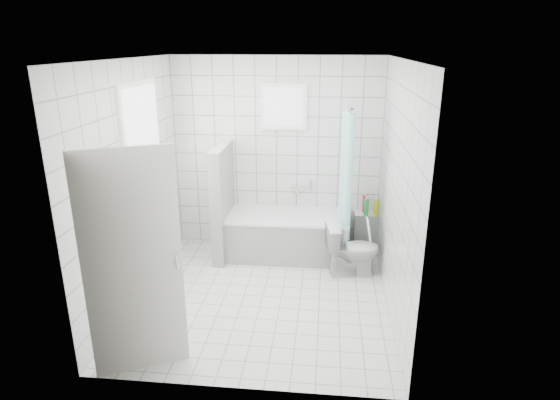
# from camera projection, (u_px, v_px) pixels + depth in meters

# --- Properties ---
(ground) EXTENTS (3.00, 3.00, 0.00)m
(ground) POSITION_uv_depth(u_px,v_px,m) (263.00, 296.00, 5.34)
(ground) COLOR white
(ground) RESTS_ON ground
(ceiling) EXTENTS (3.00, 3.00, 0.00)m
(ceiling) POSITION_uv_depth(u_px,v_px,m) (259.00, 59.00, 4.50)
(ceiling) COLOR white
(ceiling) RESTS_ON ground
(wall_back) EXTENTS (2.80, 0.02, 2.60)m
(wall_back) POSITION_uv_depth(u_px,v_px,m) (277.00, 155.00, 6.33)
(wall_back) COLOR white
(wall_back) RESTS_ON ground
(wall_front) EXTENTS (2.80, 0.02, 2.60)m
(wall_front) POSITION_uv_depth(u_px,v_px,m) (233.00, 247.00, 3.51)
(wall_front) COLOR white
(wall_front) RESTS_ON ground
(wall_left) EXTENTS (0.02, 3.00, 2.60)m
(wall_left) POSITION_uv_depth(u_px,v_px,m) (133.00, 184.00, 5.05)
(wall_left) COLOR white
(wall_left) RESTS_ON ground
(wall_right) EXTENTS (0.02, 3.00, 2.60)m
(wall_right) POSITION_uv_depth(u_px,v_px,m) (396.00, 192.00, 4.78)
(wall_right) COLOR white
(wall_right) RESTS_ON ground
(window_left) EXTENTS (0.01, 0.90, 1.40)m
(window_left) POSITION_uv_depth(u_px,v_px,m) (145.00, 151.00, 5.23)
(window_left) COLOR white
(window_left) RESTS_ON wall_left
(window_back) EXTENTS (0.50, 0.01, 0.50)m
(window_back) POSITION_uv_depth(u_px,v_px,m) (284.00, 107.00, 6.07)
(window_back) COLOR white
(window_back) RESTS_ON wall_back
(window_sill) EXTENTS (0.18, 1.02, 0.08)m
(window_sill) POSITION_uv_depth(u_px,v_px,m) (154.00, 213.00, 5.47)
(window_sill) COLOR white
(window_sill) RESTS_ON wall_left
(door) EXTENTS (0.74, 0.38, 2.00)m
(door) POSITION_uv_depth(u_px,v_px,m) (133.00, 266.00, 3.87)
(door) COLOR silver
(door) RESTS_ON ground
(bathtub) EXTENTS (1.60, 0.77, 0.58)m
(bathtub) POSITION_uv_depth(u_px,v_px,m) (288.00, 235.00, 6.28)
(bathtub) COLOR white
(bathtub) RESTS_ON ground
(partition_wall) EXTENTS (0.15, 0.85, 1.50)m
(partition_wall) POSITION_uv_depth(u_px,v_px,m) (223.00, 202.00, 6.17)
(partition_wall) COLOR white
(partition_wall) RESTS_ON ground
(tiled_ledge) EXTENTS (0.40, 0.24, 0.55)m
(tiled_ledge) POSITION_uv_depth(u_px,v_px,m) (368.00, 232.00, 6.42)
(tiled_ledge) COLOR white
(tiled_ledge) RESTS_ON ground
(toilet) EXTENTS (0.70, 0.47, 0.67)m
(toilet) POSITION_uv_depth(u_px,v_px,m) (352.00, 250.00, 5.74)
(toilet) COLOR white
(toilet) RESTS_ON ground
(curtain_rod) EXTENTS (0.02, 0.80, 0.02)m
(curtain_rod) POSITION_uv_depth(u_px,v_px,m) (349.00, 108.00, 5.64)
(curtain_rod) COLOR silver
(curtain_rod) RESTS_ON wall_back
(shower_curtain) EXTENTS (0.14, 0.48, 1.78)m
(shower_curtain) POSITION_uv_depth(u_px,v_px,m) (346.00, 182.00, 5.81)
(shower_curtain) COLOR #52F2E7
(shower_curtain) RESTS_ON curtain_rod
(tub_faucet) EXTENTS (0.18, 0.06, 0.06)m
(tub_faucet) POSITION_uv_depth(u_px,v_px,m) (298.00, 188.00, 6.41)
(tub_faucet) COLOR silver
(tub_faucet) RESTS_ON wall_back
(sill_bottles) EXTENTS (0.17, 0.84, 0.30)m
(sill_bottles) POSITION_uv_depth(u_px,v_px,m) (150.00, 201.00, 5.31)
(sill_bottles) COLOR white
(sill_bottles) RESTS_ON window_sill
(ledge_bottles) EXTENTS (0.21, 0.17, 0.25)m
(ledge_bottles) POSITION_uv_depth(u_px,v_px,m) (369.00, 206.00, 6.26)
(ledge_bottles) COLOR #D0DB17
(ledge_bottles) RESTS_ON tiled_ledge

